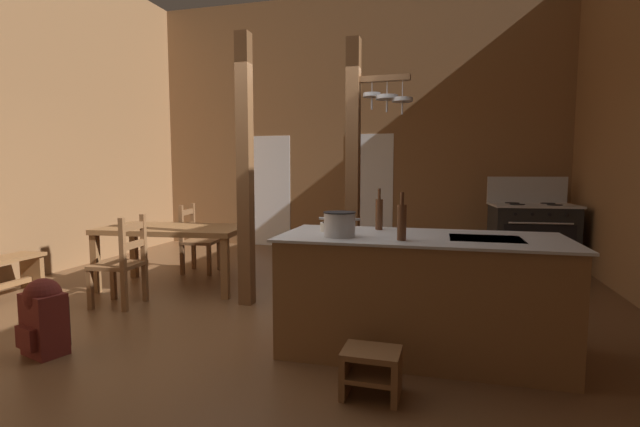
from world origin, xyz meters
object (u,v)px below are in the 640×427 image
object	(u,v)px
ladderback_chair_by_post	(122,263)
ladderback_chair_near_window	(197,240)
dining_table	(174,234)
bottle_tall_on_counter	(402,221)
kitchen_island	(420,294)
mixing_bowl_on_counter	(332,227)
bottle_short_on_counter	(379,213)
step_stool	(371,369)
backpack	(43,315)
stove_range	(531,235)
stockpot_on_counter	(340,224)

from	to	relation	value
ladderback_chair_by_post	ladderback_chair_near_window	bearing A→B (deg)	92.09
dining_table	bottle_tall_on_counter	size ratio (longest dim) A/B	5.11
kitchen_island	bottle_tall_on_counter	world-z (taller)	bottle_tall_on_counter
mixing_bowl_on_counter	bottle_short_on_counter	distance (m)	0.43
mixing_bowl_on_counter	bottle_short_on_counter	bearing A→B (deg)	29.07
mixing_bowl_on_counter	bottle_tall_on_counter	distance (m)	0.70
step_stool	backpack	bearing A→B (deg)	179.97
backpack	mixing_bowl_on_counter	xyz separation A→B (m)	(2.07, 0.90, 0.64)
ladderback_chair_by_post	mixing_bowl_on_counter	world-z (taller)	mixing_bowl_on_counter
stove_range	bottle_tall_on_counter	size ratio (longest dim) A/B	3.80
bottle_tall_on_counter	stockpot_on_counter	bearing A→B (deg)	171.77
backpack	mixing_bowl_on_counter	bearing A→B (deg)	23.54
kitchen_island	bottle_tall_on_counter	bearing A→B (deg)	-116.07
stockpot_on_counter	bottle_short_on_counter	size ratio (longest dim) A/B	0.91
kitchen_island	dining_table	size ratio (longest dim) A/B	1.22
kitchen_island	ladderback_chair_near_window	world-z (taller)	ladderback_chair_near_window
dining_table	ladderback_chair_by_post	world-z (taller)	ladderback_chair_by_post
ladderback_chair_near_window	stockpot_on_counter	distance (m)	3.41
kitchen_island	backpack	xyz separation A→B (m)	(-2.79, -0.81, -0.14)
ladderback_chair_near_window	bottle_tall_on_counter	bearing A→B (deg)	-37.63
kitchen_island	stockpot_on_counter	size ratio (longest dim) A/B	6.80
stockpot_on_counter	bottle_tall_on_counter	size ratio (longest dim) A/B	0.92
stove_range	stockpot_on_counter	distance (m)	4.29
ladderback_chair_near_window	stockpot_on_counter	size ratio (longest dim) A/B	2.98
bottle_short_on_counter	mixing_bowl_on_counter	bearing A→B (deg)	-150.93
bottle_short_on_counter	stockpot_on_counter	bearing A→B (deg)	-116.18
dining_table	stockpot_on_counter	size ratio (longest dim) A/B	5.57
backpack	bottle_tall_on_counter	xyz separation A→B (m)	(2.66, 0.55, 0.74)
step_stool	backpack	world-z (taller)	backpack
step_stool	kitchen_island	bearing A→B (deg)	72.41
step_stool	bottle_short_on_counter	world-z (taller)	bottle_short_on_counter
mixing_bowl_on_counter	step_stool	bearing A→B (deg)	-62.62
stove_range	dining_table	world-z (taller)	stove_range
ladderback_chair_near_window	backpack	world-z (taller)	ladderback_chair_near_window
bottle_short_on_counter	ladderback_chair_by_post	bearing A→B (deg)	177.05
stove_range	ladderback_chair_near_window	xyz separation A→B (m)	(-4.55, -1.50, -0.03)
ladderback_chair_near_window	ladderback_chair_by_post	world-z (taller)	same
step_stool	mixing_bowl_on_counter	world-z (taller)	mixing_bowl_on_counter
step_stool	stockpot_on_counter	size ratio (longest dim) A/B	1.15
stove_range	dining_table	bearing A→B (deg)	-152.33
ladderback_chair_near_window	ladderback_chair_by_post	size ratio (longest dim) A/B	1.00
kitchen_island	step_stool	distance (m)	0.89
ladderback_chair_near_window	mixing_bowl_on_counter	xyz separation A→B (m)	(2.39, -1.95, 0.50)
step_stool	backpack	xyz separation A→B (m)	(-2.53, 0.00, 0.14)
backpack	kitchen_island	bearing A→B (deg)	16.16
stockpot_on_counter	bottle_short_on_counter	world-z (taller)	bottle_short_on_counter
stove_range	bottle_short_on_counter	distance (m)	3.76
stockpot_on_counter	mixing_bowl_on_counter	world-z (taller)	stockpot_on_counter
step_stool	bottle_short_on_counter	xyz separation A→B (m)	(-0.11, 1.10, 0.88)
kitchen_island	ladderback_chair_by_post	xyz separation A→B (m)	(-3.06, 0.43, -0.00)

